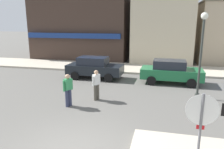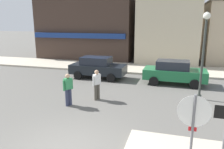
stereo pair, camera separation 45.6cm
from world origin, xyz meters
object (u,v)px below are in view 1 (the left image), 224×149
parked_car_nearest (95,67)px  parked_car_second (171,71)px  lamp_post (202,43)px  stop_sign (201,123)px  pedestrian_crossing_near (68,89)px  pedestrian_crossing_far (96,84)px

parked_car_nearest → parked_car_second: bearing=-1.3°
lamp_post → parked_car_second: (-1.34, 2.72, -2.15)m
stop_sign → pedestrian_crossing_near: bearing=144.8°
lamp_post → pedestrian_crossing_far: bearing=-163.4°
parked_car_nearest → pedestrian_crossing_far: pedestrian_crossing_far is taller
lamp_post → pedestrian_crossing_near: size_ratio=2.82×
parked_car_second → pedestrian_crossing_far: size_ratio=2.51×
stop_sign → pedestrian_crossing_far: size_ratio=1.43×
parked_car_second → pedestrian_crossing_far: pedestrian_crossing_far is taller
parked_car_second → pedestrian_crossing_near: size_ratio=2.51×
lamp_post → stop_sign: bearing=-97.7°
lamp_post → pedestrian_crossing_far: size_ratio=2.82×
stop_sign → parked_car_nearest: bearing=121.9°
stop_sign → pedestrian_crossing_near: size_ratio=1.43×
stop_sign → parked_car_nearest: stop_sign is taller
pedestrian_crossing_far → stop_sign: bearing=-48.9°
stop_sign → lamp_post: 6.74m
lamp_post → parked_car_nearest: bearing=157.0°
lamp_post → pedestrian_crossing_far: (-5.22, -1.56, -2.09)m
lamp_post → pedestrian_crossing_far: 5.83m
pedestrian_crossing_near → lamp_post: bearing=23.5°
stop_sign → parked_car_second: stop_sign is taller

